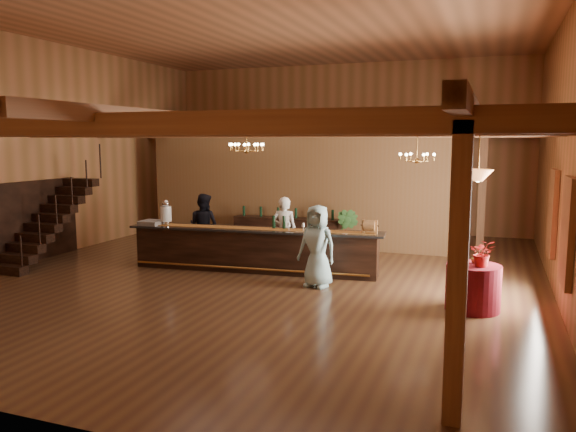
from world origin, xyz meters
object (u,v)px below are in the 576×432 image
(pendant_lamp, at_px, (478,175))
(bartender, at_px, (284,232))
(beverage_dispenser, at_px, (166,213))
(staff_second, at_px, (204,226))
(guest, at_px, (317,246))
(chandelier_left, at_px, (247,147))
(chandelier_right, at_px, (417,157))
(tasting_bar, at_px, (254,250))
(floor_plant, at_px, (346,231))
(raffle_drum, at_px, (370,226))
(backbar_shelf, at_px, (287,233))
(round_table, at_px, (473,288))

(pendant_lamp, bearing_deg, bartender, 153.95)
(beverage_dispenser, height_order, staff_second, staff_second)
(bartender, distance_m, guest, 2.02)
(chandelier_left, xyz_separation_m, chandelier_right, (3.71, 1.24, -0.22))
(bartender, distance_m, staff_second, 2.24)
(tasting_bar, bearing_deg, chandelier_left, 132.82)
(floor_plant, bearing_deg, chandelier_left, -126.33)
(chandelier_left, bearing_deg, floor_plant, 53.67)
(floor_plant, bearing_deg, bartender, -117.77)
(chandelier_left, distance_m, bartender, 2.20)
(pendant_lamp, bearing_deg, staff_second, 161.26)
(raffle_drum, height_order, chandelier_left, chandelier_left)
(guest, bearing_deg, pendant_lamp, 0.07)
(tasting_bar, bearing_deg, staff_second, 149.30)
(beverage_dispenser, relative_size, chandelier_left, 0.75)
(bartender, height_order, staff_second, bartender)
(guest, bearing_deg, beverage_dispenser, -178.39)
(staff_second, distance_m, guest, 3.90)
(chandelier_right, bearing_deg, backbar_shelf, 159.25)
(beverage_dispenser, height_order, raffle_drum, beverage_dispenser)
(chandelier_right, bearing_deg, floor_plant, 148.96)
(raffle_drum, bearing_deg, staff_second, 172.03)
(raffle_drum, height_order, pendant_lamp, pendant_lamp)
(round_table, xyz_separation_m, bartender, (-4.38, 2.14, 0.43))
(raffle_drum, xyz_separation_m, chandelier_right, (0.79, 1.28, 1.46))
(backbar_shelf, height_order, chandelier_right, chandelier_right)
(floor_plant, bearing_deg, staff_second, -150.64)
(chandelier_right, distance_m, pendant_lamp, 3.25)
(tasting_bar, xyz_separation_m, pendant_lamp, (4.85, -1.42, 1.90))
(raffle_drum, distance_m, pendant_lamp, 3.02)
(beverage_dispenser, xyz_separation_m, raffle_drum, (4.86, 0.38, -0.11))
(tasting_bar, xyz_separation_m, raffle_drum, (2.63, 0.21, 0.66))
(guest, bearing_deg, chandelier_left, 163.31)
(round_table, bearing_deg, backbar_shelf, 139.94)
(beverage_dispenser, bearing_deg, guest, -9.33)
(beverage_dispenser, relative_size, staff_second, 0.36)
(guest, xyz_separation_m, floor_plant, (-0.28, 3.48, -0.24))
(round_table, bearing_deg, staff_second, 161.26)
(raffle_drum, relative_size, backbar_shelf, 0.11)
(staff_second, bearing_deg, floor_plant, -146.00)
(backbar_shelf, relative_size, chandelier_left, 3.80)
(beverage_dispenser, distance_m, pendant_lamp, 7.27)
(raffle_drum, bearing_deg, guest, -129.74)
(guest, bearing_deg, raffle_drum, 61.20)
(chandelier_right, height_order, floor_plant, chandelier_right)
(chandelier_right, xyz_separation_m, staff_second, (-5.19, -0.66, -1.79))
(tasting_bar, distance_m, beverage_dispenser, 2.36)
(round_table, relative_size, guest, 0.56)
(round_table, distance_m, chandelier_right, 3.92)
(beverage_dispenser, xyz_separation_m, round_table, (7.08, -1.25, -0.87))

